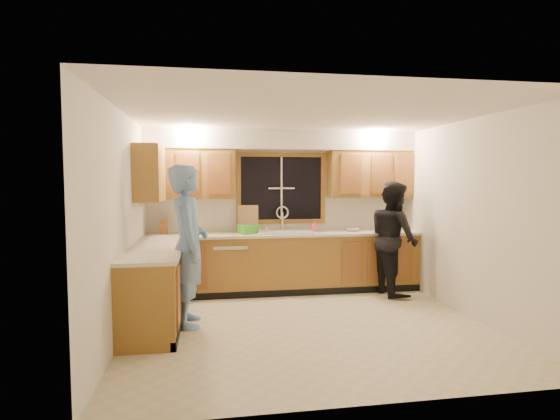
# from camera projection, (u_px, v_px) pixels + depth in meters

# --- Properties ---
(floor) EXTENTS (4.20, 4.20, 0.00)m
(floor) POSITION_uv_depth(u_px,v_px,m) (307.00, 325.00, 5.23)
(floor) COLOR beige
(floor) RESTS_ON ground
(ceiling) EXTENTS (4.20, 4.20, 0.00)m
(ceiling) POSITION_uv_depth(u_px,v_px,m) (308.00, 114.00, 5.05)
(ceiling) COLOR white
(wall_back) EXTENTS (4.20, 0.00, 4.20)m
(wall_back) POSITION_uv_depth(u_px,v_px,m) (281.00, 210.00, 7.01)
(wall_back) COLOR white
(wall_back) RESTS_ON ground
(wall_left) EXTENTS (0.00, 3.80, 3.80)m
(wall_left) POSITION_uv_depth(u_px,v_px,m) (122.00, 224.00, 4.80)
(wall_left) COLOR white
(wall_left) RESTS_ON ground
(wall_right) EXTENTS (0.00, 3.80, 3.80)m
(wall_right) POSITION_uv_depth(u_px,v_px,m) (471.00, 219.00, 5.48)
(wall_right) COLOR white
(wall_right) RESTS_ON ground
(base_cabinets_back) EXTENTS (4.20, 0.60, 0.88)m
(base_cabinets_back) POSITION_uv_depth(u_px,v_px,m) (284.00, 263.00, 6.77)
(base_cabinets_back) COLOR olive
(base_cabinets_back) RESTS_ON ground
(base_cabinets_left) EXTENTS (0.60, 1.90, 0.88)m
(base_cabinets_left) POSITION_uv_depth(u_px,v_px,m) (155.00, 288.00, 5.25)
(base_cabinets_left) COLOR olive
(base_cabinets_left) RESTS_ON ground
(countertop_back) EXTENTS (4.20, 0.63, 0.04)m
(countertop_back) POSITION_uv_depth(u_px,v_px,m) (285.00, 234.00, 6.72)
(countertop_back) COLOR beige
(countertop_back) RESTS_ON base_cabinets_back
(countertop_left) EXTENTS (0.63, 1.90, 0.04)m
(countertop_left) POSITION_uv_depth(u_px,v_px,m) (156.00, 250.00, 5.22)
(countertop_left) COLOR beige
(countertop_left) RESTS_ON base_cabinets_left
(upper_cabinets_left) EXTENTS (1.35, 0.33, 0.75)m
(upper_cabinets_left) POSITION_uv_depth(u_px,v_px,m) (190.00, 174.00, 6.58)
(upper_cabinets_left) COLOR olive
(upper_cabinets_left) RESTS_ON wall_back
(upper_cabinets_right) EXTENTS (1.35, 0.33, 0.75)m
(upper_cabinets_right) POSITION_uv_depth(u_px,v_px,m) (370.00, 174.00, 7.04)
(upper_cabinets_right) COLOR olive
(upper_cabinets_right) RESTS_ON wall_back
(upper_cabinets_return) EXTENTS (0.33, 0.90, 0.75)m
(upper_cabinets_return) POSITION_uv_depth(u_px,v_px,m) (150.00, 173.00, 5.89)
(upper_cabinets_return) COLOR olive
(upper_cabinets_return) RESTS_ON wall_left
(soffit) EXTENTS (4.20, 0.35, 0.30)m
(soffit) POSITION_uv_depth(u_px,v_px,m) (283.00, 140.00, 6.76)
(soffit) COLOR silver
(soffit) RESTS_ON wall_back
(window_frame) EXTENTS (1.44, 0.03, 1.14)m
(window_frame) POSITION_uv_depth(u_px,v_px,m) (281.00, 188.00, 6.98)
(window_frame) COLOR black
(window_frame) RESTS_ON wall_back
(sink) EXTENTS (0.86, 0.52, 0.57)m
(sink) POSITION_uv_depth(u_px,v_px,m) (284.00, 236.00, 6.75)
(sink) COLOR silver
(sink) RESTS_ON countertop_back
(dishwasher) EXTENTS (0.60, 0.56, 0.82)m
(dishwasher) POSITION_uv_depth(u_px,v_px,m) (230.00, 267.00, 6.63)
(dishwasher) COLOR white
(dishwasher) RESTS_ON floor
(stove) EXTENTS (0.58, 0.75, 0.90)m
(stove) POSITION_uv_depth(u_px,v_px,m) (149.00, 300.00, 4.69)
(stove) COLOR white
(stove) RESTS_ON floor
(man) EXTENTS (0.51, 0.73, 1.92)m
(man) POSITION_uv_depth(u_px,v_px,m) (188.00, 245.00, 5.18)
(man) COLOR #6B92CA
(man) RESTS_ON floor
(woman) EXTENTS (0.69, 0.86, 1.72)m
(woman) POSITION_uv_depth(u_px,v_px,m) (394.00, 238.00, 6.59)
(woman) COLOR black
(woman) RESTS_ON floor
(knife_block) EXTENTS (0.12, 0.10, 0.21)m
(knife_block) POSITION_uv_depth(u_px,v_px,m) (164.00, 227.00, 6.59)
(knife_block) COLOR #945929
(knife_block) RESTS_ON countertop_back
(cutting_board) EXTENTS (0.32, 0.12, 0.42)m
(cutting_board) POSITION_uv_depth(u_px,v_px,m) (248.00, 219.00, 6.80)
(cutting_board) COLOR tan
(cutting_board) RESTS_ON countertop_back
(dish_crate) EXTENTS (0.36, 0.35, 0.13)m
(dish_crate) POSITION_uv_depth(u_px,v_px,m) (249.00, 229.00, 6.65)
(dish_crate) COLOR green
(dish_crate) RESTS_ON countertop_back
(soap_bottle) EXTENTS (0.10, 0.10, 0.19)m
(soap_bottle) POSITION_uv_depth(u_px,v_px,m) (314.00, 225.00, 6.90)
(soap_bottle) COLOR #D85276
(soap_bottle) RESTS_ON countertop_back
(bowl) EXTENTS (0.25, 0.25, 0.05)m
(bowl) POSITION_uv_depth(u_px,v_px,m) (353.00, 230.00, 6.91)
(bowl) COLOR silver
(bowl) RESTS_ON countertop_back
(can_left) EXTENTS (0.06, 0.06, 0.11)m
(can_left) POSITION_uv_depth(u_px,v_px,m) (260.00, 230.00, 6.60)
(can_left) COLOR beige
(can_left) RESTS_ON countertop_back
(can_right) EXTENTS (0.08, 0.08, 0.12)m
(can_right) POSITION_uv_depth(u_px,v_px,m) (266.00, 230.00, 6.59)
(can_right) COLOR beige
(can_right) RESTS_ON countertop_back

